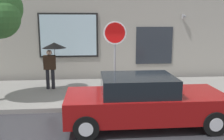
% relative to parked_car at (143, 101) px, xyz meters
% --- Properties ---
extents(ground_plane, '(60.00, 60.00, 0.00)m').
position_rel_parked_car_xyz_m(ground_plane, '(-0.79, 0.14, -0.69)').
color(ground_plane, '#333338').
extents(sidewalk, '(20.00, 4.00, 0.15)m').
position_rel_parked_car_xyz_m(sidewalk, '(-0.79, 3.14, -0.62)').
color(sidewalk, gray).
rests_on(sidewalk, ground).
extents(building_facade, '(20.00, 0.67, 7.00)m').
position_rel_parked_car_xyz_m(building_facade, '(-0.80, 5.64, 2.79)').
color(building_facade, '#9E998E').
rests_on(building_facade, ground).
extents(parked_car, '(4.34, 1.81, 1.41)m').
position_rel_parked_car_xyz_m(parked_car, '(0.00, 0.00, 0.00)').
color(parked_car, maroon).
rests_on(parked_car, ground).
extents(fire_hydrant, '(0.30, 0.44, 0.70)m').
position_rel_parked_car_xyz_m(fire_hydrant, '(1.28, 1.73, -0.20)').
color(fire_hydrant, white).
rests_on(fire_hydrant, sidewalk).
extents(pedestrian_with_umbrella, '(0.95, 0.95, 1.89)m').
position_rel_parked_car_xyz_m(pedestrian_with_umbrella, '(-2.94, 3.53, 0.94)').
color(pedestrian_with_umbrella, black).
rests_on(pedestrian_with_umbrella, sidewalk).
extents(stop_sign, '(0.76, 0.10, 2.72)m').
position_rel_parked_car_xyz_m(stop_sign, '(-0.63, 1.65, 1.38)').
color(stop_sign, gray).
rests_on(stop_sign, sidewalk).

